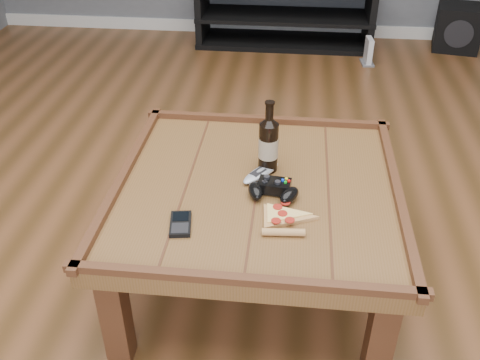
# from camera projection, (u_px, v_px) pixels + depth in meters

# --- Properties ---
(ground) EXTENTS (6.00, 6.00, 0.00)m
(ground) POSITION_uv_depth(u_px,v_px,m) (255.00, 278.00, 2.14)
(ground) COLOR #492E15
(ground) RESTS_ON ground
(baseboard) EXTENTS (5.00, 0.02, 0.10)m
(baseboard) POSITION_uv_depth(u_px,v_px,m) (285.00, 29.00, 4.58)
(baseboard) COLOR silver
(baseboard) RESTS_ON ground
(coffee_table) EXTENTS (1.03, 1.03, 0.48)m
(coffee_table) POSITION_uv_depth(u_px,v_px,m) (257.00, 199.00, 1.93)
(coffee_table) COLOR brown
(coffee_table) RESTS_ON ground
(media_console) EXTENTS (1.40, 0.45, 0.50)m
(media_console) POSITION_uv_depth(u_px,v_px,m) (285.00, 14.00, 4.28)
(media_console) COLOR black
(media_console) RESTS_ON ground
(beer_bottle) EXTENTS (0.07, 0.07, 0.27)m
(beer_bottle) POSITION_uv_depth(u_px,v_px,m) (268.00, 143.00, 1.92)
(beer_bottle) COLOR black
(beer_bottle) RESTS_ON coffee_table
(game_controller) EXTENTS (0.20, 0.14, 0.05)m
(game_controller) POSITION_uv_depth(u_px,v_px,m) (273.00, 190.00, 1.83)
(game_controller) COLOR black
(game_controller) RESTS_ON coffee_table
(pizza_slice) EXTENTS (0.17, 0.25, 0.02)m
(pizza_slice) POSITION_uv_depth(u_px,v_px,m) (283.00, 218.00, 1.72)
(pizza_slice) COLOR tan
(pizza_slice) RESTS_ON coffee_table
(smartphone) EXTENTS (0.08, 0.13, 0.02)m
(smartphone) POSITION_uv_depth(u_px,v_px,m) (180.00, 224.00, 1.70)
(smartphone) COLOR black
(smartphone) RESTS_ON coffee_table
(remote_control) EXTENTS (0.15, 0.18, 0.03)m
(remote_control) POSITION_uv_depth(u_px,v_px,m) (261.00, 173.00, 1.94)
(remote_control) COLOR #9DA4AB
(remote_control) RESTS_ON coffee_table
(subwoofer) EXTENTS (0.40, 0.40, 0.34)m
(subwoofer) POSITION_uv_depth(u_px,v_px,m) (458.00, 27.00, 4.24)
(subwoofer) COLOR black
(subwoofer) RESTS_ON ground
(game_console) EXTENTS (0.10, 0.16, 0.20)m
(game_console) POSITION_uv_depth(u_px,v_px,m) (368.00, 52.00, 4.00)
(game_console) COLOR slate
(game_console) RESTS_ON ground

